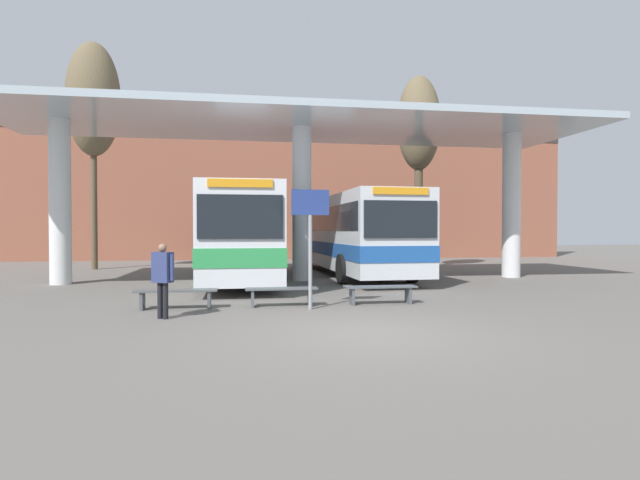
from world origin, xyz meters
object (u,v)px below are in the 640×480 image
(waiting_bench_near_pillar, at_px, (176,294))
(info_sign_platform, at_px, (310,224))
(transit_bus_left_bay, at_px, (241,232))
(waiting_bench_mid_platform, at_px, (380,290))
(transit_bus_center_bay, at_px, (351,232))
(waiting_bench_far_platform, at_px, (282,292))
(pedestrian_waiting, at_px, (163,273))
(poplar_tree_behind_right, at_px, (419,127))
(poplar_tree_behind_left, at_px, (93,101))

(waiting_bench_near_pillar, bearing_deg, info_sign_platform, -10.06)
(info_sign_platform, bearing_deg, waiting_bench_near_pillar, 169.94)
(transit_bus_left_bay, distance_m, waiting_bench_near_pillar, 7.67)
(waiting_bench_mid_platform, bearing_deg, transit_bus_center_bay, 82.34)
(waiting_bench_far_platform, bearing_deg, pedestrian_waiting, -153.03)
(pedestrian_waiting, bearing_deg, poplar_tree_behind_right, 83.21)
(poplar_tree_behind_left, bearing_deg, poplar_tree_behind_right, -7.63)
(info_sign_platform, bearing_deg, poplar_tree_behind_left, 122.06)
(transit_bus_left_bay, bearing_deg, waiting_bench_mid_platform, 115.60)
(waiting_bench_far_platform, bearing_deg, info_sign_platform, -41.22)
(waiting_bench_near_pillar, xyz_separation_m, waiting_bench_far_platform, (2.52, -0.00, -0.00))
(waiting_bench_far_platform, height_order, pedestrian_waiting, pedestrian_waiting)
(transit_bus_left_bay, distance_m, poplar_tree_behind_right, 10.66)
(waiting_bench_far_platform, bearing_deg, poplar_tree_behind_right, 55.56)
(info_sign_platform, bearing_deg, waiting_bench_far_platform, 138.78)
(pedestrian_waiting, bearing_deg, transit_bus_center_bay, 90.29)
(poplar_tree_behind_left, bearing_deg, pedestrian_waiting, -69.79)
(waiting_bench_far_platform, bearing_deg, waiting_bench_mid_platform, 0.00)
(poplar_tree_behind_left, xyz_separation_m, poplar_tree_behind_right, (15.59, -2.09, -1.18))
(waiting_bench_mid_platform, distance_m, pedestrian_waiting, 5.35)
(waiting_bench_mid_platform, distance_m, poplar_tree_behind_left, 18.55)
(waiting_bench_near_pillar, distance_m, poplar_tree_behind_left, 16.24)
(waiting_bench_mid_platform, relative_size, poplar_tree_behind_left, 0.17)
(poplar_tree_behind_right, bearing_deg, info_sign_platform, -120.88)
(info_sign_platform, bearing_deg, poplar_tree_behind_right, 59.12)
(waiting_bench_near_pillar, height_order, poplar_tree_behind_left, poplar_tree_behind_left)
(transit_bus_center_bay, bearing_deg, waiting_bench_mid_platform, 80.55)
(transit_bus_left_bay, height_order, poplar_tree_behind_left, poplar_tree_behind_left)
(waiting_bench_near_pillar, height_order, pedestrian_waiting, pedestrian_waiting)
(waiting_bench_far_platform, xyz_separation_m, poplar_tree_behind_right, (7.61, 11.10, 6.58))
(transit_bus_left_bay, xyz_separation_m, info_sign_platform, (1.61, -7.93, 0.21))
(waiting_bench_mid_platform, bearing_deg, waiting_bench_far_platform, 180.00)
(info_sign_platform, bearing_deg, transit_bus_left_bay, 101.49)
(transit_bus_center_bay, relative_size, poplar_tree_behind_right, 1.32)
(info_sign_platform, distance_m, pedestrian_waiting, 3.52)
(waiting_bench_near_pillar, height_order, info_sign_platform, info_sign_platform)
(transit_bus_center_bay, bearing_deg, waiting_bench_far_platform, 65.07)
(transit_bus_left_bay, distance_m, poplar_tree_behind_left, 11.06)
(pedestrian_waiting, bearing_deg, poplar_tree_behind_left, 142.88)
(waiting_bench_mid_platform, bearing_deg, poplar_tree_behind_right, 65.36)
(transit_bus_left_bay, height_order, waiting_bench_mid_platform, transit_bus_left_bay)
(waiting_bench_near_pillar, relative_size, poplar_tree_behind_left, 0.18)
(transit_bus_left_bay, distance_m, waiting_bench_mid_platform, 8.29)
(transit_bus_center_bay, distance_m, poplar_tree_behind_right, 6.91)
(transit_bus_left_bay, bearing_deg, poplar_tree_behind_right, -156.26)
(waiting_bench_near_pillar, bearing_deg, transit_bus_left_bay, 78.15)
(transit_bus_left_bay, relative_size, waiting_bench_far_platform, 6.94)
(waiting_bench_far_platform, xyz_separation_m, poplar_tree_behind_left, (-7.97, 13.19, 7.76))
(waiting_bench_mid_platform, height_order, pedestrian_waiting, pedestrian_waiting)
(waiting_bench_near_pillar, bearing_deg, transit_bus_center_bay, 54.25)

